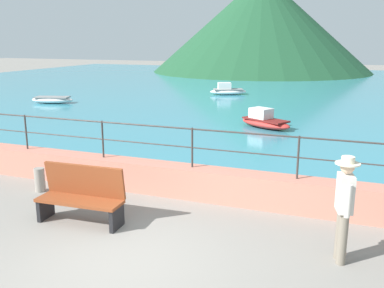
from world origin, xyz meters
name	(u,v)px	position (x,y,z in m)	size (l,w,h in m)	color
ground_plane	(121,263)	(0.00, 0.00, 0.00)	(120.00, 120.00, 0.00)	gray
promenade_wall	(192,182)	(0.00, 3.20, 0.35)	(20.00, 0.56, 0.70)	tan
railing	(192,139)	(0.00, 3.20, 1.34)	(18.44, 0.04, 0.90)	#383330
lake_water	(306,89)	(0.00, 25.84, 0.03)	(64.00, 44.32, 0.06)	teal
hill_main	(261,24)	(-6.72, 41.66, 5.07)	(23.33, 23.33, 10.15)	#1E4C2D
bench_main	(82,194)	(-1.51, 1.16, 0.56)	(1.73, 0.64, 1.13)	brown
person_walking	(344,204)	(3.26, 1.32, 0.98)	(0.38, 0.56, 1.75)	slate
bollard	(40,180)	(-3.47, 2.26, 0.28)	(0.24, 0.24, 0.56)	gray
boat_0	(52,100)	(-12.27, 13.79, 0.26)	(2.46, 1.49, 0.36)	white
boat_1	(227,90)	(-4.32, 20.85, 0.33)	(2.47, 1.77, 0.76)	white
boat_2	(265,121)	(0.00, 11.28, 0.33)	(2.45, 1.90, 0.76)	red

